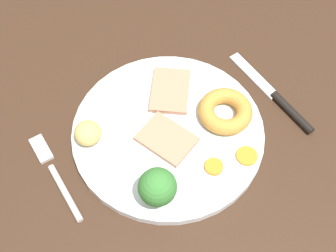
{
  "coord_description": "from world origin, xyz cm",
  "views": [
    {
      "loc": [
        -14.28,
        -31.04,
        60.65
      ],
      "look_at": [
        2.16,
        -0.71,
        6.0
      ],
      "focal_mm": 47.63,
      "sensor_mm": 36.0,
      "label": 1
    }
  ],
  "objects_px": {
    "dinner_plate": "(168,132)",
    "fork": "(55,174)",
    "meat_slice_main": "(170,91)",
    "meat_slice_under": "(167,139)",
    "roast_potato_left": "(88,133)",
    "broccoli_floret": "(157,187)",
    "carrot_coin_back": "(214,167)",
    "carrot_coin_front": "(247,156)",
    "yorkshire_pudding": "(225,111)",
    "knife": "(277,98)"
  },
  "relations": [
    {
      "from": "dinner_plate",
      "to": "fork",
      "type": "height_order",
      "value": "dinner_plate"
    },
    {
      "from": "meat_slice_main",
      "to": "meat_slice_under",
      "type": "height_order",
      "value": "same"
    },
    {
      "from": "roast_potato_left",
      "to": "broccoli_floret",
      "type": "bearing_deg",
      "value": -71.17
    },
    {
      "from": "meat_slice_under",
      "to": "carrot_coin_back",
      "type": "distance_m",
      "value": 0.08
    },
    {
      "from": "dinner_plate",
      "to": "roast_potato_left",
      "type": "distance_m",
      "value": 0.12
    },
    {
      "from": "meat_slice_main",
      "to": "carrot_coin_front",
      "type": "relative_size",
      "value": 2.71
    },
    {
      "from": "broccoli_floret",
      "to": "fork",
      "type": "distance_m",
      "value": 0.16
    },
    {
      "from": "meat_slice_under",
      "to": "meat_slice_main",
      "type": "bearing_deg",
      "value": 57.95
    },
    {
      "from": "yorkshire_pudding",
      "to": "broccoli_floret",
      "type": "distance_m",
      "value": 0.17
    },
    {
      "from": "meat_slice_under",
      "to": "yorkshire_pudding",
      "type": "bearing_deg",
      "value": -2.19
    },
    {
      "from": "yorkshire_pudding",
      "to": "roast_potato_left",
      "type": "height_order",
      "value": "roast_potato_left"
    },
    {
      "from": "meat_slice_main",
      "to": "meat_slice_under",
      "type": "bearing_deg",
      "value": -122.05
    },
    {
      "from": "knife",
      "to": "fork",
      "type": "bearing_deg",
      "value": 77.39
    },
    {
      "from": "dinner_plate",
      "to": "carrot_coin_back",
      "type": "relative_size",
      "value": 10.85
    },
    {
      "from": "carrot_coin_front",
      "to": "yorkshire_pudding",
      "type": "bearing_deg",
      "value": 82.46
    },
    {
      "from": "broccoli_floret",
      "to": "knife",
      "type": "relative_size",
      "value": 0.33
    },
    {
      "from": "roast_potato_left",
      "to": "broccoli_floret",
      "type": "relative_size",
      "value": 0.64
    },
    {
      "from": "fork",
      "to": "meat_slice_main",
      "type": "bearing_deg",
      "value": -82.31
    },
    {
      "from": "yorkshire_pudding",
      "to": "carrot_coin_back",
      "type": "distance_m",
      "value": 0.09
    },
    {
      "from": "meat_slice_main",
      "to": "fork",
      "type": "xyz_separation_m",
      "value": [
        -0.21,
        -0.04,
        -0.01
      ]
    },
    {
      "from": "dinner_plate",
      "to": "carrot_coin_front",
      "type": "distance_m",
      "value": 0.12
    },
    {
      "from": "dinner_plate",
      "to": "roast_potato_left",
      "type": "height_order",
      "value": "roast_potato_left"
    },
    {
      "from": "dinner_plate",
      "to": "meat_slice_main",
      "type": "xyz_separation_m",
      "value": [
        0.04,
        0.06,
        0.01
      ]
    },
    {
      "from": "dinner_plate",
      "to": "carrot_coin_front",
      "type": "height_order",
      "value": "carrot_coin_front"
    },
    {
      "from": "carrot_coin_back",
      "to": "meat_slice_main",
      "type": "bearing_deg",
      "value": 86.25
    },
    {
      "from": "yorkshire_pudding",
      "to": "roast_potato_left",
      "type": "xyz_separation_m",
      "value": [
        -0.19,
        0.06,
        0.0
      ]
    },
    {
      "from": "meat_slice_under",
      "to": "knife",
      "type": "bearing_deg",
      "value": -3.16
    },
    {
      "from": "meat_slice_main",
      "to": "meat_slice_under",
      "type": "relative_size",
      "value": 1.08
    },
    {
      "from": "meat_slice_under",
      "to": "dinner_plate",
      "type": "bearing_deg",
      "value": 55.09
    },
    {
      "from": "dinner_plate",
      "to": "carrot_coin_back",
      "type": "bearing_deg",
      "value": -72.88
    },
    {
      "from": "roast_potato_left",
      "to": "carrot_coin_front",
      "type": "xyz_separation_m",
      "value": [
        0.18,
        -0.13,
        -0.01
      ]
    },
    {
      "from": "meat_slice_main",
      "to": "broccoli_floret",
      "type": "bearing_deg",
      "value": -123.88
    },
    {
      "from": "dinner_plate",
      "to": "meat_slice_under",
      "type": "bearing_deg",
      "value": -124.91
    },
    {
      "from": "fork",
      "to": "knife",
      "type": "xyz_separation_m",
      "value": [
        0.35,
        -0.04,
        0.0
      ]
    },
    {
      "from": "broccoli_floret",
      "to": "meat_slice_main",
      "type": "bearing_deg",
      "value": 56.12
    },
    {
      "from": "broccoli_floret",
      "to": "fork",
      "type": "height_order",
      "value": "broccoli_floret"
    },
    {
      "from": "carrot_coin_back",
      "to": "broccoli_floret",
      "type": "relative_size",
      "value": 0.42
    },
    {
      "from": "meat_slice_under",
      "to": "carrot_coin_front",
      "type": "xyz_separation_m",
      "value": [
        0.09,
        -0.08,
        -0.0
      ]
    },
    {
      "from": "carrot_coin_back",
      "to": "broccoli_floret",
      "type": "bearing_deg",
      "value": -177.73
    },
    {
      "from": "meat_slice_main",
      "to": "yorkshire_pudding",
      "type": "bearing_deg",
      "value": -56.87
    },
    {
      "from": "carrot_coin_front",
      "to": "fork",
      "type": "height_order",
      "value": "carrot_coin_front"
    },
    {
      "from": "meat_slice_main",
      "to": "roast_potato_left",
      "type": "height_order",
      "value": "roast_potato_left"
    },
    {
      "from": "meat_slice_under",
      "to": "roast_potato_left",
      "type": "height_order",
      "value": "roast_potato_left"
    },
    {
      "from": "dinner_plate",
      "to": "knife",
      "type": "relative_size",
      "value": 1.53
    },
    {
      "from": "broccoli_floret",
      "to": "dinner_plate",
      "type": "bearing_deg",
      "value": 54.49
    },
    {
      "from": "roast_potato_left",
      "to": "yorkshire_pudding",
      "type": "bearing_deg",
      "value": -17.08
    },
    {
      "from": "roast_potato_left",
      "to": "fork",
      "type": "xyz_separation_m",
      "value": [
        -0.06,
        -0.02,
        -0.03
      ]
    },
    {
      "from": "carrot_coin_back",
      "to": "broccoli_floret",
      "type": "height_order",
      "value": "broccoli_floret"
    },
    {
      "from": "carrot_coin_back",
      "to": "roast_potato_left",
      "type": "bearing_deg",
      "value": 136.7
    },
    {
      "from": "yorkshire_pudding",
      "to": "fork",
      "type": "bearing_deg",
      "value": 172.2
    }
  ]
}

